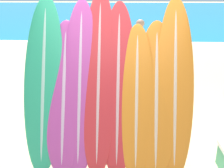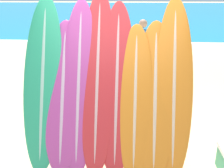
# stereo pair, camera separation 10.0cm
# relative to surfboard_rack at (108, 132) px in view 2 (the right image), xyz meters

# --- Properties ---
(ocean_water) EXTENTS (120.00, 60.00, 0.01)m
(ocean_water) POSITION_rel_surfboard_rack_xyz_m (0.09, 39.41, -0.51)
(ocean_water) COLOR teal
(ocean_water) RESTS_ON ground_plane
(surfboard_rack) EXTENTS (2.16, 0.04, 0.95)m
(surfboard_rack) POSITION_rel_surfboard_rack_xyz_m (0.00, 0.00, 0.00)
(surfboard_rack) COLOR #28282D
(surfboard_rack) RESTS_ON ground_plane
(surfboard_slot_0) EXTENTS (0.57, 0.97, 2.40)m
(surfboard_slot_0) POSITION_rel_surfboard_rack_xyz_m (-0.93, 0.07, 0.69)
(surfboard_slot_0) COLOR #289E70
(surfboard_slot_0) RESTS_ON ground_plane
(surfboard_slot_1) EXTENTS (0.56, 0.91, 2.07)m
(surfboard_slot_1) POSITION_rel_surfboard_rack_xyz_m (-0.63, 0.01, 0.53)
(surfboard_slot_1) COLOR #B23D8E
(surfboard_slot_1) RESTS_ON ground_plane
(surfboard_slot_2) EXTENTS (0.52, 0.99, 2.36)m
(surfboard_slot_2) POSITION_rel_surfboard_rack_xyz_m (-0.41, 0.06, 0.67)
(surfboard_slot_2) COLOR #B23D8E
(surfboard_slot_2) RESTS_ON ground_plane
(surfboard_slot_3) EXTENTS (0.49, 1.10, 2.48)m
(surfboard_slot_3) POSITION_rel_surfboard_rack_xyz_m (-0.15, 0.09, 0.73)
(surfboard_slot_3) COLOR red
(surfboard_slot_3) RESTS_ON ground_plane
(surfboard_slot_4) EXTENTS (0.50, 0.99, 2.33)m
(surfboard_slot_4) POSITION_rel_surfboard_rack_xyz_m (0.12, 0.07, 0.65)
(surfboard_slot_4) COLOR red
(surfboard_slot_4) RESTS_ON ground_plane
(surfboard_slot_5) EXTENTS (0.50, 0.87, 2.03)m
(surfboard_slot_5) POSITION_rel_surfboard_rack_xyz_m (0.38, -0.00, 0.50)
(surfboard_slot_5) COLOR orange
(surfboard_slot_5) RESTS_ON ground_plane
(surfboard_slot_6) EXTENTS (0.56, 0.92, 2.07)m
(surfboard_slot_6) POSITION_rel_surfboard_rack_xyz_m (0.65, 0.02, 0.52)
(surfboard_slot_6) COLOR orange
(surfboard_slot_6) RESTS_ON ground_plane
(surfboard_slot_7) EXTENTS (0.52, 0.98, 2.38)m
(surfboard_slot_7) POSITION_rel_surfboard_rack_xyz_m (0.91, 0.08, 0.68)
(surfboard_slot_7) COLOR orange
(surfboard_slot_7) RESTS_ON ground_plane
(person_near_water) EXTENTS (0.25, 0.27, 1.59)m
(person_near_water) POSITION_rel_surfboard_rack_xyz_m (-1.38, 5.40, 0.36)
(person_near_water) COLOR beige
(person_near_water) RESTS_ON ground_plane
(person_mid_beach) EXTENTS (0.23, 0.29, 1.74)m
(person_mid_beach) POSITION_rel_surfboard_rack_xyz_m (0.60, 4.07, 0.44)
(person_mid_beach) COLOR tan
(person_mid_beach) RESTS_ON ground_plane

